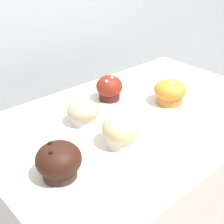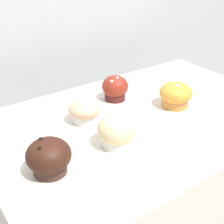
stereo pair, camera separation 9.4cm
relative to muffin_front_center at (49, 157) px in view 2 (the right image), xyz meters
The scene contains 7 objects.
wall_back 0.78m from the muffin_front_center, 62.06° to the left, with size 3.20×0.10×1.80m, color #B2B7BC.
display_counter 0.64m from the muffin_front_center, 12.79° to the left, with size 1.00×0.64×0.95m, color silver.
muffin_front_center is the anchor object (origin of this frame).
muffin_back_left 0.43m from the muffin_front_center, 33.03° to the left, with size 0.09×0.09×0.09m.
muffin_back_right 0.26m from the muffin_front_center, 39.92° to the left, with size 0.10×0.10×0.07m.
muffin_front_left 0.50m from the muffin_front_center, ahead, with size 0.11×0.11×0.09m.
muffin_front_right 0.20m from the muffin_front_center, ahead, with size 0.11×0.11×0.09m.
Camera 2 is at (-0.58, -0.66, 1.45)m, focal length 50.00 mm.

